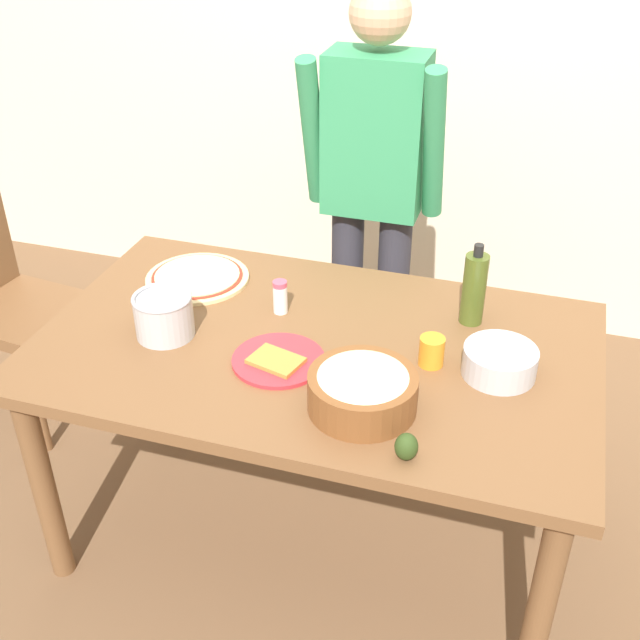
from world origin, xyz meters
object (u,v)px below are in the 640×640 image
Objects in this scene: cup_orange at (432,351)px; avocado at (406,447)px; olive_oil_bottle at (474,288)px; plate_with_slice at (278,360)px; mixing_bowl_steel at (500,362)px; steel_pot at (164,315)px; salt_shaker at (280,297)px; person_cook at (373,186)px; pizza_raw_on_board at (197,277)px; chair_wooden_left at (1,293)px; popcorn_bowl at (363,388)px; dining_table at (315,369)px.

cup_orange is 0.40m from avocado.
olive_oil_bottle is at bearing 73.68° from cup_orange.
avocado reaches higher than plate_with_slice.
steel_pot reaches higher than mixing_bowl_steel.
mixing_bowl_steel is (0.59, 0.13, 0.03)m from plate_with_slice.
olive_oil_bottle is 2.42× the size of salt_shaker.
pizza_raw_on_board is (-0.46, -0.52, -0.17)m from person_cook.
person_cook is at bearing 86.96° from plate_with_slice.
olive_oil_bottle is at bearing -0.80° from chair_wooden_left.
plate_with_slice is 0.62m from olive_oil_bottle.
salt_shaker is at bearing -101.82° from person_cook.
popcorn_bowl is (0.27, -0.12, 0.05)m from plate_with_slice.
steel_pot is at bearing 165.82° from popcorn_bowl.
avocado is (0.15, -0.15, -0.03)m from popcorn_bowl.
person_cook reaches higher than popcorn_bowl.
olive_oil_bottle is 1.48× the size of steel_pot.
person_cook is at bearing 115.44° from cup_orange.
person_cook is 0.67m from olive_oil_bottle.
olive_oil_bottle is at bearing 37.96° from plate_with_slice.
popcorn_bowl is 3.29× the size of cup_orange.
steel_pot is at bearing -169.20° from dining_table.
steel_pot reaches higher than popcorn_bowl.
olive_oil_bottle reaches higher than mixing_bowl_steel.
popcorn_bowl is 4.00× the size of avocado.
chair_wooden_left is at bearing 162.39° from plate_with_slice.
salt_shaker reaches higher than pizza_raw_on_board.
plate_with_slice is at bearing -5.89° from steel_pot.
person_cook reaches higher than pizza_raw_on_board.
dining_table is at bearing -148.21° from olive_oil_bottle.
chair_wooden_left is at bearing -159.78° from person_cook.
olive_oil_bottle reaches higher than cup_orange.
dining_table is 0.52m from olive_oil_bottle.
dining_table is 15.09× the size of salt_shaker.
mixing_bowl_steel is at bearing -8.34° from chair_wooden_left.
pizza_raw_on_board is 1.68× the size of mixing_bowl_steel.
plate_with_slice is (0.41, -0.36, -0.00)m from pizza_raw_on_board.
pizza_raw_on_board is 1.04m from avocado.
avocado is at bearing -45.99° from popcorn_bowl.
popcorn_bowl is at bearing -112.56° from olive_oil_bottle.
person_cook is 0.89m from plate_with_slice.
avocado reaches higher than pizza_raw_on_board.
cup_orange is 0.51m from salt_shaker.
steel_pot is at bearing -81.41° from pizza_raw_on_board.
plate_with_slice is 0.93× the size of popcorn_bowl.
salt_shaker is at bearing 133.55° from avocado.
popcorn_bowl is 0.40m from mixing_bowl_steel.
avocado is at bearing -46.45° from salt_shaker.
chair_wooden_left reaches higher than popcorn_bowl.
dining_table is at bearing -179.09° from mixing_bowl_steel.
chair_wooden_left is (-1.32, 0.28, -0.13)m from dining_table.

